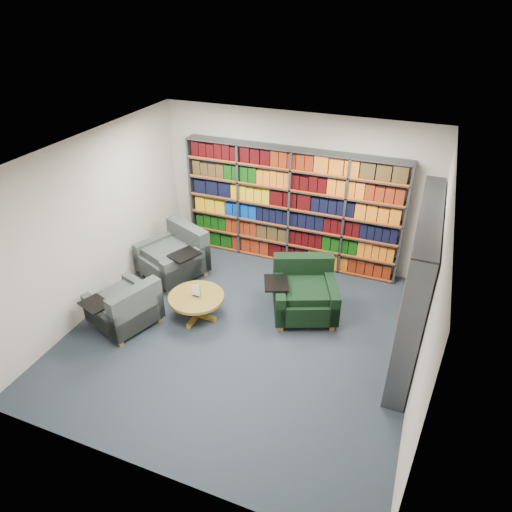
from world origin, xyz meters
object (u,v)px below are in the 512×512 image
(chair_teal_left, at_px, (177,256))
(coffee_table, at_px, (197,300))
(chair_teal_front, at_px, (127,309))
(chair_green_right, at_px, (304,292))

(chair_teal_left, xyz_separation_m, coffee_table, (0.94, -1.02, -0.03))
(chair_teal_front, bearing_deg, chair_teal_left, 91.38)
(coffee_table, bearing_deg, chair_teal_front, -147.31)
(chair_teal_front, distance_m, coffee_table, 1.07)
(chair_teal_left, relative_size, chair_teal_front, 1.13)
(chair_green_right, bearing_deg, coffee_table, -152.78)
(chair_teal_left, xyz_separation_m, chair_green_right, (2.47, -0.23, -0.01))
(chair_green_right, distance_m, coffee_table, 1.72)
(coffee_table, bearing_deg, chair_teal_left, 132.72)
(chair_teal_left, xyz_separation_m, chair_teal_front, (0.04, -1.60, -0.04))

